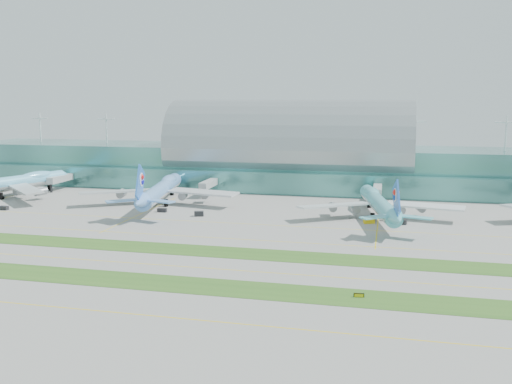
% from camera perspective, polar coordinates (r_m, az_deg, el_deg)
% --- Properties ---
extents(ground, '(700.00, 700.00, 0.00)m').
position_cam_1_polar(ground, '(164.11, -4.40, -6.15)').
color(ground, gray).
rests_on(ground, ground).
extents(terminal, '(340.00, 69.10, 36.00)m').
position_cam_1_polar(terminal, '(285.12, 3.38, 3.38)').
color(terminal, '#3D7A75').
rests_on(terminal, ground).
extents(grass_strip_near, '(420.00, 12.00, 0.08)m').
position_cam_1_polar(grass_strip_near, '(138.83, -7.92, -9.10)').
color(grass_strip_near, '#2D591E').
rests_on(grass_strip_near, ground).
extents(grass_strip_far, '(420.00, 12.00, 0.08)m').
position_cam_1_polar(grass_strip_far, '(165.93, -4.19, -5.95)').
color(grass_strip_far, '#2D591E').
rests_on(grass_strip_far, ground).
extents(taxiline_a, '(420.00, 0.35, 0.01)m').
position_cam_1_polar(taxiline_a, '(121.52, -11.37, -11.94)').
color(taxiline_a, yellow).
rests_on(taxiline_a, ground).
extents(taxiline_b, '(420.00, 0.35, 0.01)m').
position_cam_1_polar(taxiline_b, '(151.35, -6.01, -7.51)').
color(taxiline_b, yellow).
rests_on(taxiline_b, ground).
extents(taxiline_c, '(420.00, 0.35, 0.01)m').
position_cam_1_polar(taxiline_c, '(180.77, -2.68, -4.67)').
color(taxiline_c, yellow).
rests_on(taxiline_c, ground).
extents(taxiline_d, '(420.00, 0.35, 0.01)m').
position_cam_1_polar(taxiline_d, '(201.46, -0.97, -3.20)').
color(taxiline_d, yellow).
rests_on(taxiline_d, ground).
extents(airliner_a, '(62.75, 73.01, 20.78)m').
position_cam_1_polar(airliner_a, '(277.30, -23.81, 0.80)').
color(airliner_a, '#6DC8F0').
rests_on(airliner_a, ground).
extents(airliner_b, '(65.63, 75.34, 20.83)m').
position_cam_1_polar(airliner_b, '(240.31, -9.50, 0.28)').
color(airliner_b, '#6AA4EB').
rests_on(airliner_b, ground).
extents(airliner_c, '(59.74, 68.65, 19.00)m').
position_cam_1_polar(airliner_c, '(214.19, 12.17, -1.06)').
color(airliner_c, '#5BBDC9').
rests_on(airliner_c, ground).
extents(gse_b, '(3.58, 1.96, 1.58)m').
position_cam_1_polar(gse_b, '(247.46, -23.90, -1.47)').
color(gse_b, black).
rests_on(gse_b, ground).
extents(gse_c, '(3.64, 1.70, 1.52)m').
position_cam_1_polar(gse_c, '(224.90, -9.37, -1.80)').
color(gse_c, black).
rests_on(gse_c, ground).
extents(gse_d, '(3.96, 3.02, 1.86)m').
position_cam_1_polar(gse_d, '(215.38, -5.73, -2.17)').
color(gse_d, black).
rests_on(gse_d, ground).
extents(gse_e, '(4.17, 2.96, 1.51)m').
position_cam_1_polar(gse_e, '(205.99, 11.24, -2.89)').
color(gse_e, gold).
rests_on(gse_e, ground).
extents(gse_f, '(3.95, 2.70, 1.72)m').
position_cam_1_polar(gse_f, '(207.05, 14.33, -2.91)').
color(gse_f, black).
rests_on(gse_f, ground).
extents(taxiway_sign_east, '(2.37, 0.50, 1.00)m').
position_cam_1_polar(taxiway_sign_east, '(130.70, 10.25, -10.14)').
color(taxiway_sign_east, black).
rests_on(taxiway_sign_east, ground).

